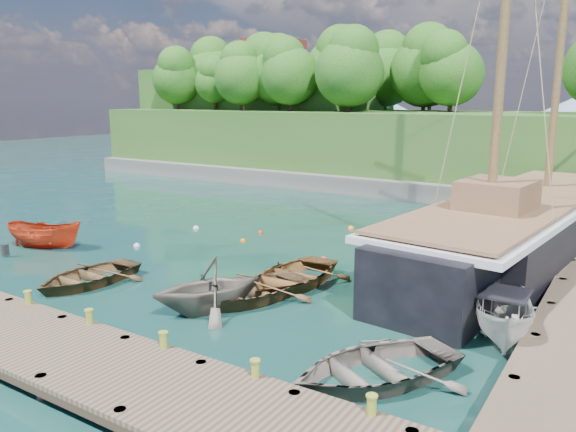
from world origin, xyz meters
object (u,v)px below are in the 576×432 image
rowboat_0 (88,284)px  rowboat_1 (209,311)px  rowboat_3 (374,380)px  cabin_boat_white (502,338)px  schooner (519,231)px  rowboat_4 (292,285)px  motorboat_orange (46,248)px  rowboat_2 (248,300)px

rowboat_0 → rowboat_1: rowboat_1 is taller
rowboat_3 → cabin_boat_white: size_ratio=1.08×
cabin_boat_white → rowboat_3: bearing=-131.1°
rowboat_1 → schooner: 14.87m
rowboat_3 → cabin_boat_white: bearing=95.0°
cabin_boat_white → schooner: (-1.42, 9.74, 1.17)m
rowboat_1 → rowboat_4: bearing=104.7°
rowboat_0 → rowboat_1: 5.84m
rowboat_0 → rowboat_4: rowboat_4 is taller
motorboat_orange → cabin_boat_white: cabin_boat_white is taller
rowboat_2 → rowboat_4: (0.48, 2.23, 0.00)m
cabin_boat_white → schooner: schooner is taller
rowboat_3 → rowboat_0: bearing=-153.3°
rowboat_4 → schooner: 11.20m
motorboat_orange → schooner: bearing=-81.6°
rowboat_2 → cabin_boat_white: bearing=29.5°
rowboat_1 → motorboat_orange: 12.20m
rowboat_2 → rowboat_4: bearing=97.1°
rowboat_0 → rowboat_2: (6.31, 1.92, 0.00)m
rowboat_0 → motorboat_orange: (-6.20, 2.45, 0.00)m
motorboat_orange → rowboat_3: bearing=-120.9°
rowboat_3 → rowboat_2: bearing=-173.9°
rowboat_1 → rowboat_3: rowboat_1 is taller
rowboat_2 → motorboat_orange: bearing=-163.1°
rowboat_0 → rowboat_2: size_ratio=0.90×
rowboat_1 → cabin_boat_white: 9.42m
rowboat_0 → motorboat_orange: size_ratio=1.11×
rowboat_4 → schooner: bearing=54.0°
rowboat_2 → schooner: size_ratio=0.17×
rowboat_3 → rowboat_4: bearing=169.4°
rowboat_3 → cabin_boat_white: (2.21, 4.45, 0.00)m
rowboat_3 → motorboat_orange: size_ratio=1.23×
rowboat_3 → motorboat_orange: bearing=-159.1°
rowboat_1 → schooner: (7.49, 12.79, 1.17)m
rowboat_1 → rowboat_2: (0.48, 1.54, 0.00)m
rowboat_0 → motorboat_orange: motorboat_orange is taller
rowboat_1 → cabin_boat_white: (8.92, 3.05, 0.00)m
motorboat_orange → schooner: (19.52, 10.71, 1.17)m
rowboat_3 → rowboat_1: bearing=-160.4°
rowboat_3 → rowboat_4: 7.72m
rowboat_2 → rowboat_1: bearing=-88.0°
rowboat_2 → motorboat_orange: motorboat_orange is taller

